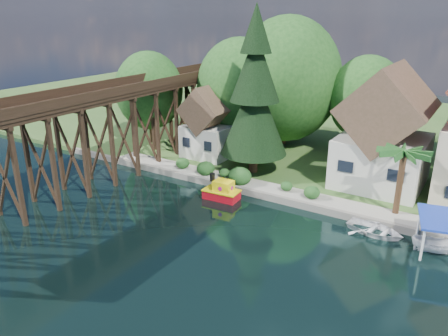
% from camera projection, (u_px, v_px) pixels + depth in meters
% --- Properties ---
extents(ground, '(140.00, 140.00, 0.00)m').
position_uv_depth(ground, '(224.00, 239.00, 31.91)').
color(ground, black).
rests_on(ground, ground).
extents(bank, '(140.00, 52.00, 0.50)m').
position_uv_depth(bank, '(359.00, 132.00, 58.82)').
color(bank, '#2E5321').
rests_on(bank, ground).
extents(seawall, '(60.00, 0.40, 0.62)m').
position_uv_depth(seawall, '(317.00, 208.00, 36.14)').
color(seawall, slate).
rests_on(seawall, ground).
extents(promenade, '(50.00, 2.60, 0.06)m').
position_uv_depth(promenade, '(346.00, 206.00, 36.10)').
color(promenade, gray).
rests_on(promenade, bank).
extents(trestle_bridge, '(4.12, 44.18, 9.30)m').
position_uv_depth(trestle_bridge, '(113.00, 124.00, 42.21)').
color(trestle_bridge, black).
rests_on(trestle_bridge, ground).
extents(house_left, '(7.64, 8.64, 11.02)m').
position_uv_depth(house_left, '(385.00, 135.00, 39.33)').
color(house_left, beige).
rests_on(house_left, bank).
extents(shed, '(5.09, 5.40, 7.85)m').
position_uv_depth(shed, '(210.00, 126.00, 47.63)').
color(shed, beige).
rests_on(shed, bank).
extents(bg_trees, '(49.90, 13.30, 10.57)m').
position_uv_depth(bg_trees, '(340.00, 96.00, 45.78)').
color(bg_trees, '#382314').
rests_on(bg_trees, bank).
extents(shrubs, '(15.76, 2.47, 1.70)m').
position_uv_depth(shrubs, '(236.00, 174.00, 41.14)').
color(shrubs, '#1A3F17').
rests_on(shrubs, bank).
extents(conifer, '(6.50, 6.50, 16.00)m').
position_uv_depth(conifer, '(255.00, 95.00, 41.21)').
color(conifer, '#382314').
rests_on(conifer, bank).
extents(palm_tree, '(5.21, 5.21, 5.65)m').
position_uv_depth(palm_tree, '(404.00, 155.00, 33.16)').
color(palm_tree, '#382314').
rests_on(palm_tree, bank).
extents(tugboat, '(3.29, 1.96, 2.31)m').
position_uv_depth(tugboat, '(222.00, 192.00, 38.50)').
color(tugboat, red).
rests_on(tugboat, ground).
extents(boat_white_a, '(4.65, 3.64, 0.88)m').
position_uv_depth(boat_white_a, '(375.00, 229.00, 32.57)').
color(boat_white_a, white).
rests_on(boat_white_a, ground).
extents(boat_canopy, '(3.74, 4.73, 2.70)m').
position_uv_depth(boat_canopy, '(439.00, 238.00, 29.73)').
color(boat_canopy, silver).
rests_on(boat_canopy, ground).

